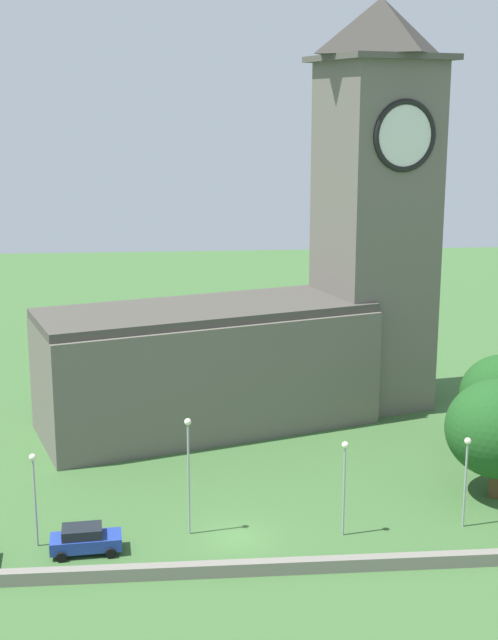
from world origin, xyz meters
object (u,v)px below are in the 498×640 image
object	(u,v)px
streetlamp_east_mid	(344,472)
streetlamp_central	(188,459)
church	(288,289)
streetlamp_east_end	(466,466)
car_blue	(85,540)
streetlamp_west_mid	(34,484)

from	to	relation	value
streetlamp_east_mid	streetlamp_central	bearing A→B (deg)	174.26
church	streetlamp_east_mid	bearing A→B (deg)	-88.25
streetlamp_central	streetlamp_east_end	size ratio (longest dim) A/B	1.27
streetlamp_central	streetlamp_east_mid	size ratio (longest dim) A/B	1.23
car_blue	streetlamp_west_mid	xyz separation A→B (m)	(-3.02, 1.13, 3.25)
streetlamp_central	streetlamp_east_mid	xyz separation A→B (m)	(9.64, -0.97, -0.83)
streetlamp_west_mid	streetlamp_east_mid	xyz separation A→B (m)	(18.99, -0.13, 0.13)
streetlamp_central	car_blue	bearing A→B (deg)	-162.75
streetlamp_west_mid	streetlamp_east_mid	size ratio (longest dim) A/B	0.96
streetlamp_west_mid	streetlamp_central	size ratio (longest dim) A/B	0.78
church	streetlamp_central	distance (m)	24.75
church	streetlamp_east_end	world-z (taller)	church
church	streetlamp_west_mid	size ratio (longest dim) A/B	5.95
church	car_blue	xyz separation A→B (m)	(-15.27, -24.23, -10.28)
streetlamp_east_mid	streetlamp_east_end	size ratio (longest dim) A/B	1.03
streetlamp_central	streetlamp_east_mid	world-z (taller)	streetlamp_central
streetlamp_east_end	streetlamp_west_mid	bearing A→B (deg)	-179.15
car_blue	streetlamp_east_mid	bearing A→B (deg)	3.58
streetlamp_central	streetlamp_east_end	world-z (taller)	streetlamp_central
streetlamp_central	streetlamp_east_end	bearing A→B (deg)	-1.44
church	streetlamp_central	size ratio (longest dim) A/B	4.66
church	streetlamp_east_end	size ratio (longest dim) A/B	5.92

